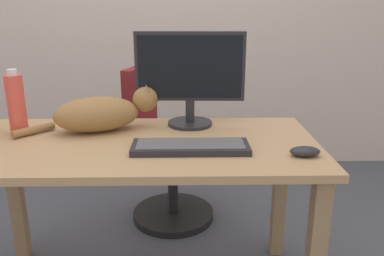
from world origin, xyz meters
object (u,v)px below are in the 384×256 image
object	(u,v)px
cat	(102,112)
spray_bottle	(16,104)
monitor	(190,75)
keyboard	(190,147)
office_chair	(164,156)
computer_mouse	(305,151)

from	to	relation	value
cat	spray_bottle	bearing A→B (deg)	-173.69
monitor	keyboard	size ratio (longest dim) A/B	1.09
office_chair	spray_bottle	bearing A→B (deg)	-136.53
office_chair	cat	xyz separation A→B (m)	(-0.23, -0.51, 0.40)
office_chair	cat	bearing A→B (deg)	-114.65
keyboard	spray_bottle	bearing A→B (deg)	163.50
office_chair	computer_mouse	distance (m)	1.05
office_chair	spray_bottle	world-z (taller)	spray_bottle
monitor	keyboard	xyz separation A→B (m)	(-0.00, -0.33, -0.21)
computer_mouse	monitor	bearing A→B (deg)	135.85
office_chair	spray_bottle	xyz separation A→B (m)	(-0.58, -0.55, 0.45)
cat	keyboard	bearing A→B (deg)	-33.79
office_chair	monitor	bearing A→B (deg)	-71.57
office_chair	monitor	size ratio (longest dim) A/B	1.89
office_chair	monitor	world-z (taller)	monitor
monitor	keyboard	distance (m)	0.39
office_chair	cat	distance (m)	0.69
keyboard	computer_mouse	xyz separation A→B (m)	(0.41, -0.07, 0.00)
keyboard	cat	xyz separation A→B (m)	(-0.38, 0.25, 0.07)
monitor	computer_mouse	distance (m)	0.61
computer_mouse	keyboard	bearing A→B (deg)	170.49
keyboard	spray_bottle	xyz separation A→B (m)	(-0.72, 0.21, 0.12)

